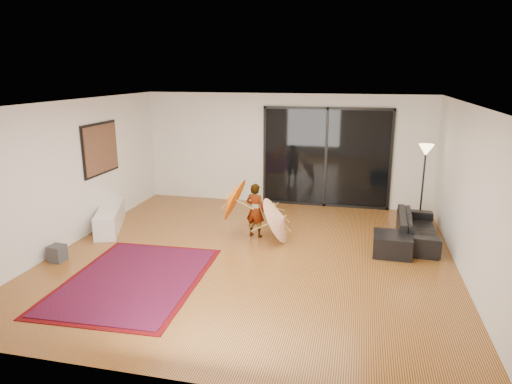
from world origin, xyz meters
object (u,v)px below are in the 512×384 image
(ottoman, at_px, (392,244))
(media_console, at_px, (110,218))
(child, at_px, (255,210))
(sofa, at_px, (417,228))

(ottoman, bearing_deg, media_console, 178.61)
(child, bearing_deg, sofa, -158.06)
(ottoman, bearing_deg, child, 172.29)
(media_console, relative_size, sofa, 0.90)
(media_console, distance_m, sofa, 6.23)
(sofa, bearing_deg, media_console, 98.61)
(media_console, xyz_separation_m, sofa, (6.20, 0.65, 0.04))
(media_console, height_order, ottoman, media_console)
(media_console, height_order, child, child)
(ottoman, height_order, child, child)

